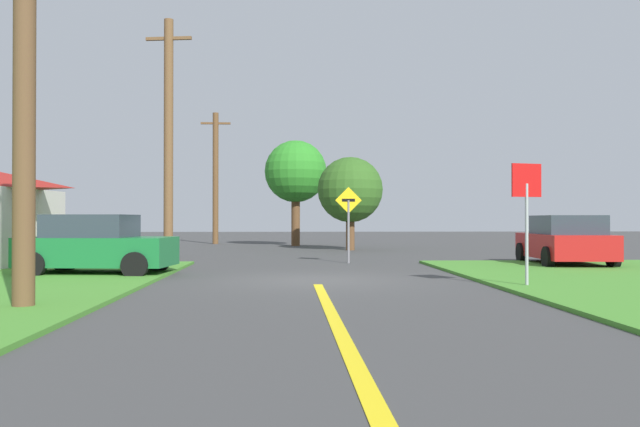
% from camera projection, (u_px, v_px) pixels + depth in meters
% --- Properties ---
extents(ground_plane, '(120.00, 120.00, 0.00)m').
position_uv_depth(ground_plane, '(316.00, 280.00, 15.36)').
color(ground_plane, '#3F3F3F').
extents(lane_stripe_center, '(0.20, 14.00, 0.01)m').
position_uv_depth(lane_stripe_center, '(347.00, 346.00, 7.37)').
color(lane_stripe_center, yellow).
rests_on(lane_stripe_center, ground).
extents(stop_sign, '(0.71, 0.20, 2.70)m').
position_uv_depth(stop_sign, '(527.00, 201.00, 13.57)').
color(stop_sign, '#9EA0A8').
rests_on(stop_sign, ground).
extents(car_on_crossroad, '(2.47, 4.30, 1.62)m').
position_uv_depth(car_on_crossroad, '(565.00, 241.00, 20.25)').
color(car_on_crossroad, red).
rests_on(car_on_crossroad, ground).
extents(parked_car_near_building, '(4.05, 2.34, 1.62)m').
position_uv_depth(parked_car_near_building, '(96.00, 245.00, 16.72)').
color(parked_car_near_building, '#196B33').
rests_on(parked_car_near_building, ground).
extents(utility_pole_near, '(1.79, 0.48, 8.86)m').
position_uv_depth(utility_pole_near, '(25.00, 36.00, 10.35)').
color(utility_pole_near, brown).
rests_on(utility_pole_near, ground).
extents(utility_pole_mid, '(1.80, 0.37, 9.23)m').
position_uv_depth(utility_pole_mid, '(169.00, 136.00, 24.27)').
color(utility_pole_mid, brown).
rests_on(utility_pole_mid, ground).
extents(utility_pole_far, '(1.80, 0.35, 7.97)m').
position_uv_depth(utility_pole_far, '(216.00, 177.00, 38.22)').
color(utility_pole_far, brown).
rests_on(utility_pole_far, ground).
extents(direction_sign, '(0.91, 0.08, 2.60)m').
position_uv_depth(direction_sign, '(348.00, 216.00, 21.44)').
color(direction_sign, slate).
rests_on(direction_sign, ground).
extents(oak_tree_left, '(3.48, 3.48, 5.93)m').
position_uv_depth(oak_tree_left, '(296.00, 172.00, 35.36)').
color(oak_tree_left, brown).
rests_on(oak_tree_left, ground).
extents(pine_tree_center, '(3.17, 3.17, 4.52)m').
position_uv_depth(pine_tree_center, '(350.00, 190.00, 30.48)').
color(pine_tree_center, brown).
rests_on(pine_tree_center, ground).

